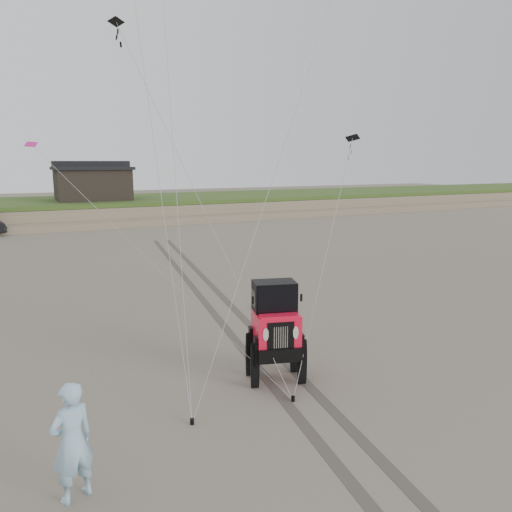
% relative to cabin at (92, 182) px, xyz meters
% --- Properties ---
extents(ground, '(160.00, 160.00, 0.00)m').
position_rel_cabin_xyz_m(ground, '(-2.00, -37.00, -3.24)').
color(ground, '#6B6054').
rests_on(ground, ground).
extents(dune_ridge, '(160.00, 14.25, 1.73)m').
position_rel_cabin_xyz_m(dune_ridge, '(-2.00, 0.50, -2.42)').
color(dune_ridge, '#7A6B54').
rests_on(dune_ridge, ground).
extents(cabin, '(6.40, 5.40, 3.35)m').
position_rel_cabin_xyz_m(cabin, '(0.00, 0.00, 0.00)').
color(cabin, black).
rests_on(cabin, dune_ridge).
extents(jeep, '(3.43, 5.42, 1.87)m').
position_rel_cabin_xyz_m(jeep, '(-1.20, -35.95, -2.30)').
color(jeep, '#FF1234').
rests_on(jeep, ground).
extents(man, '(0.81, 0.68, 1.88)m').
position_rel_cabin_xyz_m(man, '(-5.92, -38.30, -2.30)').
color(man, '#91CDE1').
rests_on(man, ground).
extents(stake_main, '(0.08, 0.08, 0.12)m').
position_rel_cabin_xyz_m(stake_main, '(-3.62, -37.01, -3.18)').
color(stake_main, black).
rests_on(stake_main, ground).
extents(stake_aux, '(0.08, 0.08, 0.12)m').
position_rel_cabin_xyz_m(stake_aux, '(-1.37, -37.06, -3.18)').
color(stake_aux, black).
rests_on(stake_aux, ground).
extents(tire_tracks, '(5.22, 29.74, 0.01)m').
position_rel_cabin_xyz_m(tire_tracks, '(0.00, -29.00, -3.23)').
color(tire_tracks, '#4C443D').
rests_on(tire_tracks, ground).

